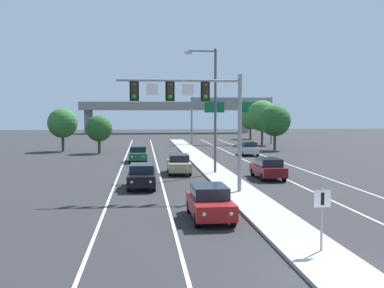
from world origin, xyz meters
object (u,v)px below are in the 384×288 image
car_oncoming_black (142,176)px  tree_far_right_b (262,116)px  car_oncoming_green (138,154)px  tree_far_right_a (275,121)px  car_oncoming_tan (179,164)px  highway_sign_gantry (232,106)px  overhead_signal_mast (197,104)px  tree_far_right_c (251,119)px  street_lamp_median (213,103)px  tree_far_left_c (99,128)px  car_receding_silver (248,148)px  car_oncoming_red (210,202)px  median_sign_post (322,210)px  car_receding_darkred (268,168)px  tree_far_left_b (63,123)px

car_oncoming_black → tree_far_right_b: tree_far_right_b is taller
car_oncoming_green → tree_far_right_b: size_ratio=0.65×
tree_far_right_a → tree_far_right_b: bearing=85.5°
car_oncoming_black → car_oncoming_tan: bearing=67.4°
highway_sign_gantry → tree_far_right_a: bearing=-76.2°
overhead_signal_mast → tree_far_right_c: size_ratio=1.30×
street_lamp_median → tree_far_left_c: 24.12m
tree_far_right_c → tree_far_left_c: 39.46m
car_receding_silver → car_oncoming_red: bearing=-105.6°
car_oncoming_red → car_oncoming_tan: same height
car_oncoming_black → tree_far_right_a: 35.36m
highway_sign_gantry → car_oncoming_black: bearing=-108.0°
tree_far_right_c → car_oncoming_tan: bearing=-109.1°
overhead_signal_mast → car_oncoming_tan: bearing=91.9°
car_receding_silver → tree_far_right_c: size_ratio=0.77×
median_sign_post → tree_far_right_c: size_ratio=0.38×
highway_sign_gantry → car_oncoming_tan: bearing=-107.1°
car_oncoming_black → tree_far_right_c: size_ratio=0.77×
overhead_signal_mast → car_receding_silver: bearing=70.9°
car_receding_darkred → highway_sign_gantry: (4.81, 40.57, 5.34)m
car_oncoming_red → car_receding_silver: size_ratio=1.00×
car_oncoming_black → car_oncoming_green: (-0.42, 17.11, 0.00)m
car_oncoming_red → highway_sign_gantry: (11.11, 53.74, 5.34)m
tree_far_left_b → tree_far_left_c: tree_far_left_b is taller
car_receding_silver → tree_far_left_b: bearing=160.1°
street_lamp_median → tree_far_left_b: street_lamp_median is taller
car_oncoming_green → street_lamp_median: bearing=-59.7°
median_sign_post → tree_far_right_a: 47.68m
car_receding_silver → tree_far_right_c: bearing=76.8°
median_sign_post → tree_far_right_b: tree_far_right_b is taller
car_receding_darkred → highway_sign_gantry: bearing=83.2°
car_receding_darkred → tree_far_right_a: 28.46m
car_receding_darkred → tree_far_right_b: 38.28m
car_receding_silver → tree_far_right_c: 35.50m
tree_far_left_b → tree_far_right_a: (27.91, -1.04, 0.29)m
car_receding_darkred → tree_far_right_b: tree_far_right_b is taller
car_oncoming_green → median_sign_post: bearing=-78.4°
highway_sign_gantry → tree_far_left_c: bearing=-140.7°
overhead_signal_mast → tree_far_right_b: 45.87m
car_oncoming_red → tree_far_right_c: tree_far_right_c is taller
car_receding_darkred → car_receding_silver: (2.92, 19.91, 0.00)m
street_lamp_median → overhead_signal_mast: bearing=-104.0°
highway_sign_gantry → street_lamp_median: bearing=-103.0°
car_receding_darkred → tree_far_right_b: size_ratio=0.65×
tree_far_right_c → tree_far_right_b: bearing=-96.9°
overhead_signal_mast → tree_far_right_b: overhead_signal_mast is taller
tree_far_right_b → car_receding_darkred: bearing=-103.5°
car_oncoming_tan → median_sign_post: bearing=-81.7°
tree_far_left_b → car_receding_silver: bearing=-19.9°
tree_far_right_a → tree_far_left_c: bearing=-173.6°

